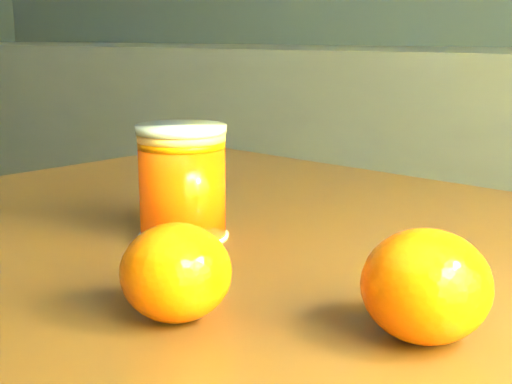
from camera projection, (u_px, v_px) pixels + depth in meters
The scene contains 4 objects.
kitchen_counter at pixel (312, 216), 1.93m from camera, with size 3.15×0.60×0.90m, color #57585C.
juice_glass at pixel (182, 183), 0.58m from camera, with size 0.07×0.07×0.09m.
orange_front at pixel (176, 272), 0.41m from camera, with size 0.07×0.07×0.06m, color #FB6305.
orange_back at pixel (426, 286), 0.39m from camera, with size 0.07×0.07×0.06m, color #FB6305.
Camera 1 is at (1.02, -0.13, 0.94)m, focal length 50.00 mm.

